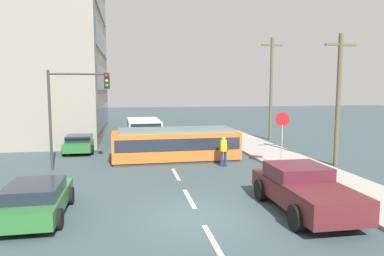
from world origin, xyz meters
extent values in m
plane|color=#344548|center=(0.00, 10.00, 0.00)|extent=(120.00, 120.00, 0.00)
cube|color=#99958D|center=(6.80, 6.00, 0.07)|extent=(3.20, 36.00, 0.14)
cube|color=silver|center=(0.00, -2.00, 0.01)|extent=(0.16, 2.40, 0.01)
cube|color=silver|center=(0.00, 2.00, 0.01)|extent=(0.16, 2.40, 0.01)
cube|color=silver|center=(0.00, 6.00, 0.01)|extent=(0.16, 2.40, 0.01)
cube|color=silver|center=(0.00, 15.45, 0.01)|extent=(0.16, 2.40, 0.01)
cube|color=silver|center=(0.00, 21.45, 0.01)|extent=(0.16, 2.40, 0.01)
cube|color=#2D3847|center=(-4.44, 21.16, 1.92)|extent=(0.06, 12.24, 1.92)
cube|color=#2D3847|center=(-4.44, 21.16, 5.12)|extent=(0.06, 12.24, 1.92)
cube|color=#2D3847|center=(-4.44, 21.16, 8.32)|extent=(0.06, 12.24, 1.92)
cube|color=#2D3847|center=(-4.44, 21.16, 11.52)|extent=(0.06, 12.24, 1.92)
cube|color=#DE5D22|center=(0.46, 9.45, 0.94)|extent=(7.43, 2.61, 1.58)
cube|color=#2D2D2D|center=(0.46, 9.45, 0.07)|extent=(7.28, 2.48, 0.15)
cube|color=#526362|center=(0.46, 9.45, 1.83)|extent=(6.69, 2.22, 0.20)
cube|color=#1E232D|center=(0.46, 9.45, 1.13)|extent=(7.14, 2.64, 0.69)
cube|color=#B5BDBB|center=(-1.09, 17.53, 1.04)|extent=(2.65, 5.38, 1.47)
cube|color=black|center=(-1.02, 14.93, 1.26)|extent=(2.25, 0.18, 0.88)
cube|color=black|center=(-1.09, 17.53, 1.30)|extent=(2.66, 4.58, 0.59)
cylinder|color=black|center=(-1.05, 15.83, 0.45)|extent=(2.57, 0.97, 0.90)
cylinder|color=black|center=(-1.14, 19.23, 0.45)|extent=(2.57, 0.97, 0.90)
cylinder|color=navy|center=(2.73, 7.39, 0.42)|extent=(0.16, 0.16, 0.85)
cylinder|color=navy|center=(2.93, 7.39, 0.42)|extent=(0.16, 0.16, 0.85)
cylinder|color=yellow|center=(2.83, 7.39, 1.15)|extent=(0.36, 0.36, 0.60)
sphere|color=tan|center=(2.83, 7.39, 1.56)|extent=(0.22, 0.22, 0.22)
cube|color=#5E250B|center=(3.05, 7.44, 0.95)|extent=(0.13, 0.21, 0.24)
cube|color=#4E1C20|center=(3.66, -0.18, 0.68)|extent=(2.03, 5.01, 0.65)
cube|color=#491925|center=(3.66, 0.37, 1.27)|extent=(1.91, 1.91, 0.55)
cube|color=#4E1C20|center=(3.65, -1.55, 1.06)|extent=(2.02, 2.26, 0.12)
cylinder|color=black|center=(2.67, 1.33, 0.40)|extent=(0.29, 0.80, 0.80)
cylinder|color=black|center=(4.67, 1.32, 0.40)|extent=(0.29, 0.80, 0.80)
cylinder|color=black|center=(2.65, -1.67, 0.40)|extent=(0.29, 0.80, 0.80)
cylinder|color=black|center=(4.65, -1.68, 0.40)|extent=(0.29, 0.80, 0.80)
cube|color=#29622D|center=(-5.35, 0.92, 0.52)|extent=(1.86, 4.07, 0.55)
cube|color=black|center=(-5.35, 0.77, 0.99)|extent=(1.69, 2.25, 0.40)
cylinder|color=black|center=(-6.27, 2.13, 0.32)|extent=(0.23, 0.64, 0.64)
cylinder|color=black|center=(-4.46, 2.15, 0.32)|extent=(0.23, 0.64, 0.64)
cylinder|color=black|center=(-4.43, -0.29, 0.32)|extent=(0.23, 0.64, 0.64)
cube|color=#23622C|center=(-5.53, 13.45, 0.52)|extent=(1.74, 4.02, 0.55)
cube|color=black|center=(-5.53, 13.30, 0.99)|extent=(1.60, 2.21, 0.40)
cylinder|color=black|center=(-6.40, 14.65, 0.32)|extent=(0.22, 0.64, 0.64)
cylinder|color=black|center=(-4.67, 14.66, 0.32)|extent=(0.22, 0.64, 0.64)
cylinder|color=black|center=(-6.39, 12.25, 0.32)|extent=(0.22, 0.64, 0.64)
cylinder|color=black|center=(-4.66, 12.25, 0.32)|extent=(0.22, 0.64, 0.64)
cylinder|color=gray|center=(5.80, 6.44, 1.24)|extent=(0.07, 0.07, 2.20)
cylinder|color=red|center=(5.80, 6.44, 2.64)|extent=(0.76, 0.04, 0.76)
cylinder|color=#333333|center=(-6.27, 8.00, 2.61)|extent=(0.14, 0.14, 5.21)
cylinder|color=#333333|center=(-4.81, 8.00, 5.01)|extent=(2.91, 0.10, 0.10)
cube|color=black|center=(-3.36, 8.00, 4.66)|extent=(0.28, 0.24, 0.84)
sphere|color=red|center=(-3.36, 7.87, 4.91)|extent=(0.16, 0.16, 0.16)
sphere|color=gold|center=(-3.36, 7.87, 4.66)|extent=(0.16, 0.16, 0.16)
sphere|color=green|center=(-3.36, 7.87, 4.41)|extent=(0.16, 0.16, 0.16)
cylinder|color=brown|center=(9.01, 6.45, 3.60)|extent=(0.24, 0.24, 7.21)
cube|color=brown|center=(9.01, 6.45, 6.61)|extent=(1.80, 0.12, 0.12)
cylinder|color=#4D4D38|center=(9.39, 16.68, 4.19)|extent=(0.24, 0.24, 8.38)
cube|color=#4D4D38|center=(9.39, 16.68, 7.78)|extent=(1.80, 0.12, 0.12)
camera|label=1|loc=(-2.27, -11.28, 4.28)|focal=33.29mm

